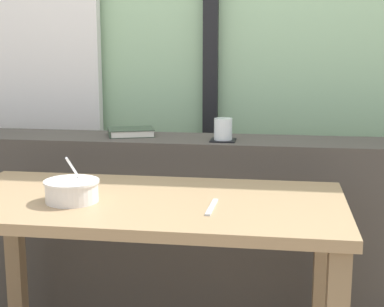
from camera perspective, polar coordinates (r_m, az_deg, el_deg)
name	(u,v)px	position (r m, az deg, el deg)	size (l,w,h in m)	color
curtain_left_panel	(43,29)	(3.00, -14.34, 11.69)	(0.56, 0.06, 2.50)	white
window_divider_post	(211,18)	(2.82, 1.86, 13.10)	(0.07, 0.05, 2.60)	black
dark_console_ledge	(188,230)	(2.51, -0.35, -7.51)	(2.80, 0.29, 0.80)	#423D38
breakfast_table	(146,230)	(1.91, -4.51, -7.51)	(1.27, 0.63, 0.70)	#826849
coaster_square	(223,140)	(2.35, 3.05, 1.30)	(0.10, 0.10, 0.01)	black
juice_glass	(223,130)	(2.34, 3.07, 2.33)	(0.07, 0.07, 0.09)	white
closed_book	(130,132)	(2.48, -6.05, 2.10)	(0.22, 0.20, 0.03)	#334233
soup_bowl	(72,191)	(1.87, -11.68, -3.59)	(0.17, 0.17, 0.15)	silver
fork_utensil	(212,207)	(1.78, 1.96, -5.26)	(0.02, 0.17, 0.01)	silver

